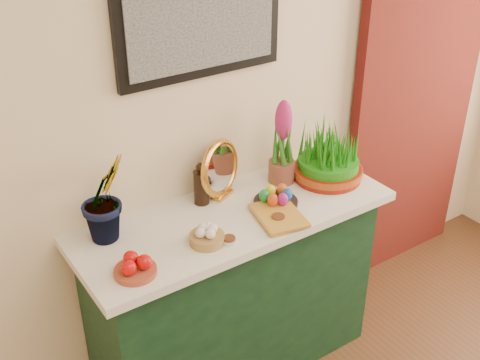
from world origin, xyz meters
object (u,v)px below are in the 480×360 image
object	(u,v)px
mirror	(220,169)
hyacinth_green	(103,185)
book	(259,220)
wheatgrass_sabzeh	(329,156)
sideboard	(234,296)

from	to	relation	value
mirror	hyacinth_green	bearing A→B (deg)	-177.21
book	wheatgrass_sabzeh	bearing A→B (deg)	27.45
mirror	book	bearing A→B (deg)	-88.52
hyacinth_green	mirror	size ratio (longest dim) A/B	1.79
sideboard	hyacinth_green	size ratio (longest dim) A/B	2.71
sideboard	mirror	size ratio (longest dim) A/B	4.84
sideboard	wheatgrass_sabzeh	bearing A→B (deg)	-0.11
book	wheatgrass_sabzeh	world-z (taller)	wheatgrass_sabzeh
wheatgrass_sabzeh	hyacinth_green	bearing A→B (deg)	173.04
hyacinth_green	mirror	bearing A→B (deg)	-12.46
hyacinth_green	sideboard	bearing A→B (deg)	-29.08
sideboard	hyacinth_green	xyz separation A→B (m)	(-0.51, 0.13, 0.70)
wheatgrass_sabzeh	sideboard	bearing A→B (deg)	179.89
hyacinth_green	wheatgrass_sabzeh	size ratio (longest dim) A/B	1.48
sideboard	hyacinth_green	bearing A→B (deg)	166.17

